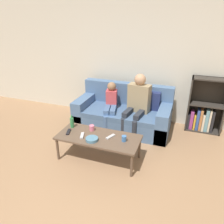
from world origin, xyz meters
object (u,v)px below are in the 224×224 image
at_px(tv_remote_2, 68,132).
at_px(snack_bowl, 92,139).
at_px(coffee_table, 99,138).
at_px(tv_remote_1, 111,137).
at_px(couch, 124,114).
at_px(bookshelf, 204,111).
at_px(person_child, 111,104).
at_px(bottle, 72,122).
at_px(person_adult, 138,100).
at_px(cup_near, 92,128).
at_px(tv_remote_0, 82,135).
at_px(cup_far, 124,139).

relative_size(tv_remote_2, snack_bowl, 0.93).
height_order(coffee_table, tv_remote_1, tv_remote_1).
bearing_deg(couch, bookshelf, 15.64).
relative_size(person_child, snack_bowl, 4.92).
bearing_deg(bottle, bookshelf, 34.66).
height_order(bookshelf, person_adult, person_adult).
height_order(person_adult, tv_remote_1, person_adult).
height_order(cup_near, bottle, bottle).
xyz_separation_m(person_child, snack_bowl, (0.12, -1.16, -0.09)).
bearing_deg(bottle, person_child, 68.02).
xyz_separation_m(bookshelf, tv_remote_2, (-2.07, -1.63, 0.01)).
bearing_deg(person_adult, bottle, -124.30).
bearing_deg(tv_remote_0, bookshelf, 23.19).
relative_size(couch, cup_near, 20.90).
height_order(couch, tv_remote_1, couch).
bearing_deg(couch, tv_remote_1, -83.39).
relative_size(cup_far, tv_remote_0, 0.50).
bearing_deg(cup_far, tv_remote_2, -176.61).
bearing_deg(bottle, tv_remote_0, -35.73).
bearing_deg(tv_remote_2, cup_near, 12.53).
relative_size(bookshelf, tv_remote_0, 6.10).
bearing_deg(tv_remote_0, snack_bowl, -37.30).
distance_m(coffee_table, person_child, 1.05).
bearing_deg(person_child, person_adult, -6.81).
bearing_deg(bookshelf, couch, -164.36).
bearing_deg(tv_remote_2, tv_remote_0, -24.15).
bearing_deg(person_adult, person_child, -165.23).
relative_size(tv_remote_0, bottle, 0.81).
xyz_separation_m(cup_near, bottle, (-0.35, -0.01, 0.05)).
distance_m(bookshelf, snack_bowl, 2.36).
xyz_separation_m(cup_near, snack_bowl, (0.13, -0.28, -0.02)).
distance_m(coffee_table, person_adult, 1.17).
height_order(snack_bowl, bottle, bottle).
bearing_deg(cup_far, couch, 107.16).
bearing_deg(person_child, bookshelf, 4.59).
xyz_separation_m(tv_remote_1, snack_bowl, (-0.23, -0.18, 0.01)).
distance_m(bookshelf, bottle, 2.55).
height_order(coffee_table, person_adult, person_adult).
bearing_deg(tv_remote_0, person_child, 66.87).
distance_m(person_adult, bottle, 1.31).
height_order(couch, snack_bowl, couch).
bearing_deg(person_adult, snack_bowl, -99.56).
bearing_deg(cup_far, cup_near, 167.02).
xyz_separation_m(tv_remote_0, bottle, (-0.29, 0.21, 0.08)).
bearing_deg(coffee_table, tv_remote_1, 12.44).
bearing_deg(snack_bowl, tv_remote_2, 168.45).
relative_size(cup_far, snack_bowl, 0.47).
bearing_deg(snack_bowl, cup_near, 114.56).
distance_m(cup_far, bottle, 0.95).
relative_size(person_adult, bottle, 5.31).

